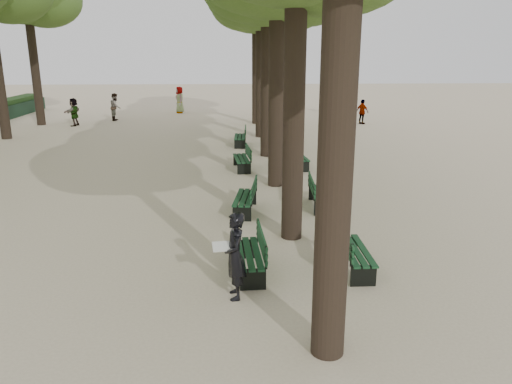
{
  "coord_description": "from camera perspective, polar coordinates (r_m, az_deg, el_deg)",
  "views": [
    {
      "loc": [
        0.08,
        -8.81,
        4.61
      ],
      "look_at": [
        0.6,
        3.0,
        1.2
      ],
      "focal_mm": 35.0,
      "sensor_mm": 36.0,
      "label": 1
    }
  ],
  "objects": [
    {
      "name": "pedestrian_b",
      "position": [
        38.07,
        8.01,
        10.31
      ],
      "size": [
        0.53,
        1.18,
        1.76
      ],
      "primitive_type": "imported",
      "rotation": [
        0.0,
        0.0,
        4.55
      ],
      "color": "#262628",
      "rests_on": "ground"
    },
    {
      "name": "man_with_map",
      "position": [
        9.47,
        -2.41,
        -7.31
      ],
      "size": [
        0.64,
        0.72,
        1.7
      ],
      "color": "black",
      "rests_on": "ground"
    },
    {
      "name": "bench_right_3",
      "position": [
        24.84,
        3.43,
        6.0
      ],
      "size": [
        0.8,
        1.86,
        0.92
      ],
      "color": "black",
      "rests_on": "ground"
    },
    {
      "name": "pedestrian_c",
      "position": [
        32.48,
        12.06,
        8.95
      ],
      "size": [
        0.8,
        0.9,
        1.55
      ],
      "primitive_type": "imported",
      "rotation": [
        0.0,
        0.0,
        2.24
      ],
      "color": "#262628",
      "rests_on": "ground"
    },
    {
      "name": "bench_left_3",
      "position": [
        24.64,
        -1.84,
        5.94
      ],
      "size": [
        0.64,
        1.82,
        0.92
      ],
      "color": "black",
      "rests_on": "ground"
    },
    {
      "name": "pedestrian_a",
      "position": [
        34.72,
        -15.76,
        9.34
      ],
      "size": [
        0.4,
        0.88,
        1.78
      ],
      "primitive_type": "imported",
      "rotation": [
        0.0,
        0.0,
        1.62
      ],
      "color": "#262628",
      "rests_on": "ground"
    },
    {
      "name": "bench_right_0",
      "position": [
        11.02,
        11.18,
        -7.41
      ],
      "size": [
        0.58,
        1.8,
        0.92
      ],
      "color": "black",
      "rests_on": "ground"
    },
    {
      "name": "pedestrian_e",
      "position": [
        33.0,
        -20.09,
        8.58
      ],
      "size": [
        0.68,
        1.62,
        1.7
      ],
      "primitive_type": "imported",
      "rotation": [
        0.0,
        0.0,
        4.49
      ],
      "color": "#262628",
      "rests_on": "ground"
    },
    {
      "name": "bench_right_1",
      "position": [
        15.09,
        7.33,
        -0.76
      ],
      "size": [
        0.66,
        1.83,
        0.92
      ],
      "color": "black",
      "rests_on": "ground"
    },
    {
      "name": "bench_left_1",
      "position": [
        14.52,
        -1.28,
        -1.31
      ],
      "size": [
        0.8,
        1.86,
        0.92
      ],
      "color": "black",
      "rests_on": "ground"
    },
    {
      "name": "pedestrian_d",
      "position": [
        37.81,
        -8.71,
        10.37
      ],
      "size": [
        0.69,
        1.02,
        1.93
      ],
      "primitive_type": "imported",
      "rotation": [
        0.0,
        0.0,
        5.07
      ],
      "color": "#262628",
      "rests_on": "ground"
    },
    {
      "name": "bench_right_2",
      "position": [
        20.08,
        4.85,
        3.55
      ],
      "size": [
        0.75,
        1.85,
        0.92
      ],
      "color": "black",
      "rests_on": "ground"
    },
    {
      "name": "bench_left_0",
      "position": [
        10.67,
        -0.77,
        -7.91
      ],
      "size": [
        0.67,
        1.83,
        0.92
      ],
      "color": "black",
      "rests_on": "ground"
    },
    {
      "name": "ground",
      "position": [
        9.94,
        -2.74,
        -11.55
      ],
      "size": [
        120.0,
        120.0,
        0.0
      ],
      "primitive_type": "plane",
      "color": "beige",
      "rests_on": "ground"
    },
    {
      "name": "bench_left_2",
      "position": [
        19.7,
        -1.64,
        3.35
      ],
      "size": [
        0.74,
        1.85,
        0.92
      ],
      "color": "black",
      "rests_on": "ground"
    }
  ]
}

